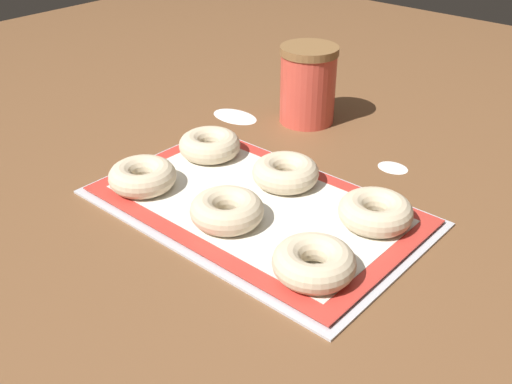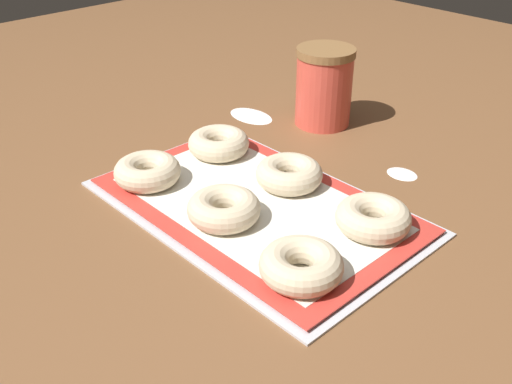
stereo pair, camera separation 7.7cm
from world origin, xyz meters
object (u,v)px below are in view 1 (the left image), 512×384
Objects in this scene: baking_tray at (256,206)px; bagel_back_center at (286,173)px; bagel_front_left at (142,176)px; bagel_back_left at (210,145)px; bagel_front_right at (314,262)px; bagel_back_right at (375,212)px; flour_canister at (308,84)px; bagel_front_center at (227,210)px.

bagel_back_center is at bearing 92.44° from baking_tray.
bagel_front_left is 0.24m from bagel_back_center.
bagel_front_left is 0.16m from bagel_back_left.
bagel_front_left is 1.00× the size of bagel_front_right.
bagel_back_left is 1.00× the size of bagel_back_right.
bagel_front_right is at bearing -88.29° from bagel_back_right.
bagel_front_right is 1.00× the size of bagel_back_left.
bagel_back_left is 0.35m from bagel_back_right.
bagel_front_left is at bearing -93.47° from flour_canister.
bagel_front_center is 0.23m from bagel_back_right.
bagel_front_center is 1.00× the size of bagel_back_left.
bagel_back_left is (-0.18, 0.07, 0.03)m from baking_tray.
bagel_front_center is (0.18, 0.02, 0.00)m from bagel_front_left.
bagel_front_right is (0.18, -0.09, 0.03)m from baking_tray.
bagel_front_center is at bearing -139.90° from bagel_back_right.
baking_tray is 0.19m from bagel_back_left.
bagel_back_right is at bearing 24.74° from bagel_front_left.
bagel_front_left and bagel_front_right have the same top height.
flour_canister is at bearing 128.10° from bagel_front_right.
bagel_back_center and bagel_back_right have the same top height.
baking_tray is 0.38m from flour_canister.
bagel_front_right is at bearing -0.11° from bagel_front_left.
bagel_front_left and bagel_front_center have the same top height.
bagel_back_center is at bearing -59.72° from flour_canister.
bagel_front_right is 0.71× the size of flour_canister.
bagel_front_center is at bearing -87.78° from bagel_back_center.
bagel_front_center is 0.18m from bagel_front_right.
bagel_front_left is 1.00× the size of bagel_back_center.
bagel_back_right is at bearing -38.49° from flour_canister.
baking_tray is at bearing -156.70° from bagel_back_right.
flour_canister is at bearing 86.53° from bagel_front_left.
bagel_back_right is at bearing 91.71° from bagel_front_right.
baking_tray is 0.20m from bagel_front_right.
bagel_front_left is 0.71× the size of flour_canister.
baking_tray is at bearing -87.56° from bagel_back_center.
bagel_back_center is (0.18, 0.17, 0.00)m from bagel_front_left.
flour_canister reaches higher than bagel_front_right.
flour_canister reaches higher than bagel_back_left.
bagel_front_left and bagel_back_right have the same top height.
bagel_front_right reaches higher than baking_tray.
bagel_back_right reaches higher than baking_tray.
bagel_front_right and bagel_back_right have the same top height.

